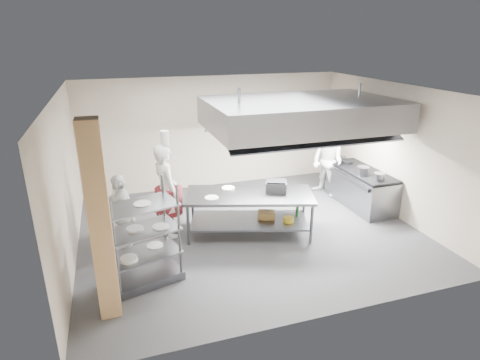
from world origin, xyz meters
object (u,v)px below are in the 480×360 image
object	(u,v)px
cooking_range	(360,189)
chef_head	(166,191)
griddle	(276,186)
pass_rack	(142,235)
chef_plating	(121,215)
chef_line	(327,162)
stockpot	(363,171)
island	(249,214)

from	to	relation	value
cooking_range	chef_head	world-z (taller)	chef_head
griddle	pass_rack	bearing A→B (deg)	-137.14
pass_rack	chef_plating	world-z (taller)	pass_rack
pass_rack	chef_head	size ratio (longest dim) A/B	0.89
chef_line	chef_plating	distance (m)	5.39
stockpot	island	bearing A→B (deg)	-173.48
cooking_range	stockpot	world-z (taller)	stockpot
island	chef_plating	bearing A→B (deg)	-163.27
chef_head	chef_line	world-z (taller)	chef_head
chef_plating	stockpot	distance (m)	5.51
island	chef_line	xyz separation A→B (m)	(2.65, 1.45, 0.45)
pass_rack	griddle	size ratio (longest dim) A/B	4.09
chef_plating	stockpot	size ratio (longest dim) A/B	5.70
cooking_range	griddle	xyz separation A→B (m)	(-2.54, -0.64, 0.59)
cooking_range	pass_rack	bearing A→B (deg)	-162.35
island	cooking_range	bearing A→B (deg)	28.24
island	chef_line	world-z (taller)	chef_line
stockpot	cooking_range	bearing A→B (deg)	55.82
pass_rack	stockpot	distance (m)	5.40
pass_rack	chef_head	world-z (taller)	chef_head
stockpot	chef_plating	bearing A→B (deg)	-176.72
island	chef_plating	xyz separation A→B (m)	(-2.55, 0.02, 0.34)
chef_plating	pass_rack	bearing A→B (deg)	-10.35
chef_head	chef_plating	world-z (taller)	chef_head
pass_rack	stockpot	bearing A→B (deg)	-0.37
chef_head	griddle	size ratio (longest dim) A/B	4.62
stockpot	chef_head	bearing A→B (deg)	178.10
chef_line	griddle	world-z (taller)	chef_line
griddle	chef_plating	bearing A→B (deg)	-158.78
island	chef_line	bearing A→B (deg)	46.00
cooking_range	chef_plating	distance (m)	5.72
griddle	island	bearing A→B (deg)	-160.56
cooking_range	stockpot	distance (m)	0.67
cooking_range	chef_line	world-z (taller)	chef_line
island	pass_rack	bearing A→B (deg)	-136.77
chef_line	chef_plating	xyz separation A→B (m)	(-5.20, -1.43, -0.11)
chef_head	chef_plating	size ratio (longest dim) A/B	1.24
chef_head	stockpot	distance (m)	4.58
chef_head	chef_line	size ratio (longest dim) A/B	1.09
griddle	chef_line	bearing A→B (deg)	57.76
chef_plating	griddle	distance (m)	3.14
island	griddle	distance (m)	0.81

